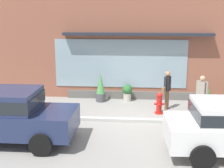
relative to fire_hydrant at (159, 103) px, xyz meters
name	(u,v)px	position (x,y,z in m)	size (l,w,h in m)	color
ground_plane	(135,120)	(-0.93, -0.87, -0.44)	(60.00, 60.00, 0.00)	gray
curb_strip	(135,120)	(-0.93, -1.07, -0.38)	(14.00, 0.24, 0.12)	#B2B2AD
storefront	(137,49)	(-0.94, 2.32, 1.89)	(14.00, 0.81, 4.74)	#935642
fire_hydrant	(159,103)	(0.00, 0.00, 0.00)	(0.40, 0.37, 0.87)	red
pedestrian_with_handbag	(167,88)	(0.34, 0.59, 0.49)	(0.40, 0.56, 1.61)	brown
pedestrian_passerby	(202,92)	(1.61, -0.13, 0.50)	(0.40, 0.37, 1.60)	#333847
parked_car_navy	(4,113)	(-4.96, -3.22, 0.51)	(4.23, 2.03, 1.66)	navy
potted_plant_trailing_edge	(127,92)	(-1.34, 1.71, -0.01)	(0.45, 0.45, 0.76)	#B7B2A3
potted_plant_window_right	(207,95)	(2.22, 1.60, -0.05)	(0.34, 0.34, 0.80)	#9E6042
potted_plant_window_center	(101,88)	(-2.53, 1.54, 0.17)	(0.44, 0.44, 1.27)	#4C4C51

